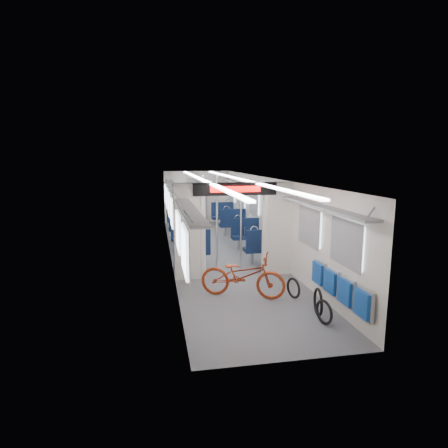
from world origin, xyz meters
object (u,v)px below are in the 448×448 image
bike_hoop_a (324,313)px  stanchion_near_left (217,228)px  flip_bench (339,287)px  stanchion_far_right (217,209)px  bike_hoop_c (293,289)px  seat_bay_near_left (189,239)px  stanchion_near_right (241,227)px  seat_bay_far_left (181,220)px  seat_bay_far_right (227,217)px  bike_hoop_b (318,303)px  stanchion_far_left (204,210)px  bicycle (243,275)px  seat_bay_near_right (253,238)px

bike_hoop_a → stanchion_near_left: (-1.34, 3.32, 0.95)m
flip_bench → stanchion_far_right: stanchion_far_right is taller
bike_hoop_c → stanchion_far_right: size_ratio=0.19×
bike_hoop_a → bike_hoop_c: 1.27m
seat_bay_near_left → stanchion_near_right: stanchion_near_right is taller
bike_hoop_c → stanchion_far_right: (-0.67, 5.46, 0.96)m
stanchion_near_left → bike_hoop_c: bearing=-58.4°
seat_bay_far_left → stanchion_near_left: 4.96m
seat_bay_far_right → stanchion_far_right: (-0.71, -1.89, 0.59)m
seat_bay_near_left → bike_hoop_b: bearing=-66.6°
seat_bay_far_left → stanchion_far_left: stanchion_far_left is taller
bike_hoop_b → bicycle: bearing=133.9°
bike_hoop_a → stanchion_far_left: bearing=100.4°
flip_bench → bike_hoop_a: 0.59m
seat_bay_far_left → stanchion_far_right: bearing=-52.1°
bike_hoop_a → bike_hoop_c: (-0.08, 1.27, -0.00)m
bike_hoop_a → seat_bay_far_right: size_ratio=0.20×
flip_bench → seat_bay_near_right: size_ratio=1.01×
bicycle → stanchion_near_right: bearing=12.2°
stanchion_near_left → stanchion_near_right: same height
bicycle → seat_bay_near_right: size_ratio=0.87×
stanchion_near_right → stanchion_far_left: bearing=98.9°
stanchion_near_left → stanchion_far_right: bearing=80.2°
seat_bay_far_left → seat_bay_far_right: bearing=12.2°
bike_hoop_b → bike_hoop_c: bearing=97.6°
stanchion_near_left → stanchion_far_left: (0.11, 3.40, 0.00)m
bike_hoop_b → stanchion_far_right: size_ratio=0.23×
stanchion_far_right → stanchion_near_right: bearing=-89.3°
seat_bay_near_right → bike_hoop_c: bearing=-90.7°
stanchion_far_left → bike_hoop_b: bearing=-78.7°
bike_hoop_b → stanchion_far_right: (-0.79, 6.38, 0.91)m
bike_hoop_b → stanchion_near_left: size_ratio=0.23×
bike_hoop_a → stanchion_near_right: (-0.71, 3.38, 0.95)m
stanchion_far_left → flip_bench: bearing=-76.1°
seat_bay_far_right → stanchion_near_right: (-0.67, -5.24, 0.59)m
bike_hoop_b → seat_bay_far_right: (-0.08, 8.27, 0.32)m
seat_bay_near_left → seat_bay_far_right: 4.20m
flip_bench → stanchion_far_right: bearing=99.9°
flip_bench → seat_bay_far_right: 8.39m
bike_hoop_b → seat_bay_near_right: bearing=91.1°
bike_hoop_a → stanchion_near_right: size_ratio=0.19×
bike_hoop_b → stanchion_far_left: 6.56m
bike_hoop_b → stanchion_near_right: bearing=104.0°
flip_bench → bike_hoop_a: size_ratio=4.68×
seat_bay_near_left → seat_bay_near_right: 1.88m
stanchion_near_right → stanchion_far_left: (-0.52, 3.34, 0.00)m
seat_bay_far_left → stanchion_near_right: size_ratio=0.99×
bicycle → bike_hoop_a: 1.90m
seat_bay_far_right → seat_bay_near_left: bearing=-116.4°
bicycle → stanchion_near_right: stanchion_near_right is taller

